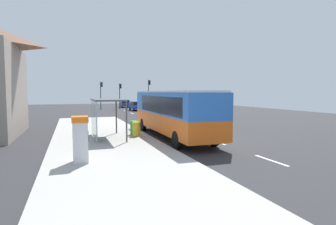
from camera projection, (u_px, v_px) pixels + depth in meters
ground_plane at (148, 120)px, 31.26m from camera, size 56.00×92.00×0.04m
sidewalk_platform at (103, 139)px, 17.83m from camera, size 6.20×30.00×0.18m
lane_stripe_seg_0 at (271, 160)px, 12.55m from camera, size 0.16×2.20×0.01m
lane_stripe_seg_1 at (216, 142)px, 17.25m from camera, size 0.16×2.20×0.01m
lane_stripe_seg_2 at (185, 131)px, 21.94m from camera, size 0.16×2.20×0.01m
lane_stripe_seg_3 at (165, 124)px, 26.64m from camera, size 0.16×2.20×0.01m
lane_stripe_seg_4 at (150, 119)px, 31.34m from camera, size 0.16×2.20×0.01m
lane_stripe_seg_5 at (140, 116)px, 36.04m from camera, size 0.16×2.20×0.01m
lane_stripe_seg_6 at (132, 113)px, 40.73m from camera, size 0.16×2.20×0.01m
lane_stripe_seg_7 at (125, 111)px, 45.43m from camera, size 0.16×2.20×0.01m
bus at (173, 111)px, 18.85m from camera, size 2.60×11.03×3.21m
white_van at (153, 105)px, 36.89m from camera, size 2.21×5.28×2.30m
sedan_near at (125, 103)px, 56.64m from camera, size 1.96×4.46×1.52m
sedan_far at (137, 106)px, 46.68m from camera, size 1.94×4.45×1.52m
ticket_machine at (80, 139)px, 11.45m from camera, size 0.66×0.76×1.94m
recycling_bin_yellow at (136, 129)px, 18.43m from camera, size 0.52×0.52×0.95m
recycling_bin_green at (134, 128)px, 19.08m from camera, size 0.52×0.52×0.95m
traffic_light_near_side at (149, 90)px, 50.90m from camera, size 0.49×0.28×5.38m
traffic_light_far_side at (101, 91)px, 48.79m from camera, size 0.49×0.28×4.96m
traffic_light_median at (120, 92)px, 50.73m from camera, size 0.49×0.28×4.72m
bus_shelter at (102, 108)px, 17.45m from camera, size 1.80×4.00×2.50m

